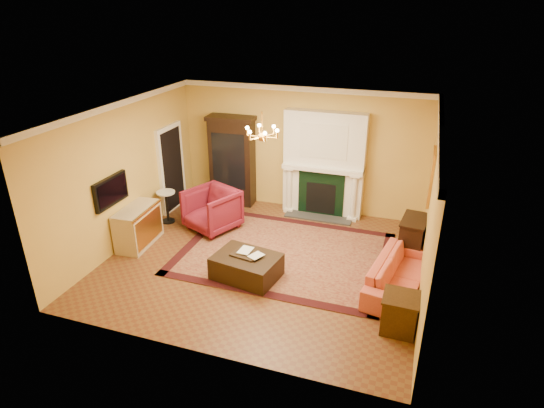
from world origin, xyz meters
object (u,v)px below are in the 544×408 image
at_px(china_cabinet, 233,163).
at_px(pedestal_table, 167,205).
at_px(console_table, 412,240).
at_px(coral_sofa, 399,269).
at_px(leather_ottoman, 247,266).
at_px(end_table, 399,314).
at_px(wingback_armchair, 212,208).
at_px(commode, 138,226).

bearing_deg(china_cabinet, pedestal_table, -125.90).
relative_size(china_cabinet, console_table, 2.52).
bearing_deg(coral_sofa, leather_ottoman, 111.07).
bearing_deg(china_cabinet, end_table, -43.65).
relative_size(wingback_armchair, console_table, 1.23).
bearing_deg(china_cabinet, wingback_armchair, -88.08).
height_order(coral_sofa, end_table, coral_sofa).
xyz_separation_m(commode, end_table, (5.45, -1.10, -0.12)).
height_order(end_table, console_table, console_table).
bearing_deg(console_table, leather_ottoman, -142.87).
height_order(wingback_armchair, coral_sofa, wingback_armchair).
distance_m(pedestal_table, console_table, 5.48).
bearing_deg(commode, china_cabinet, 65.00).
distance_m(wingback_armchair, leather_ottoman, 2.19).
bearing_deg(china_cabinet, console_table, -21.13).
height_order(wingback_armchair, end_table, wingback_armchair).
bearing_deg(wingback_armchair, coral_sofa, 9.70).
height_order(wingback_armchair, pedestal_table, wingback_armchair).
distance_m(commode, leather_ottoman, 2.69).
xyz_separation_m(pedestal_table, coral_sofa, (5.32, -1.06, -0.05)).
height_order(pedestal_table, commode, commode).
bearing_deg(coral_sofa, china_cabinet, 68.72).
bearing_deg(leather_ottoman, wingback_armchair, 141.50).
height_order(commode, leather_ottoman, commode).
xyz_separation_m(china_cabinet, commode, (-1.04, -2.68, -0.65)).
distance_m(china_cabinet, coral_sofa, 5.09).
xyz_separation_m(wingback_armchair, end_table, (4.28, -2.24, -0.22)).
bearing_deg(pedestal_table, end_table, -22.27).
height_order(commode, end_table, commode).
relative_size(china_cabinet, pedestal_table, 2.80).
bearing_deg(wingback_armchair, china_cabinet, 119.10).
bearing_deg(end_table, pedestal_table, 157.73).
bearing_deg(wingback_armchair, end_table, -3.49).
relative_size(wingback_armchair, pedestal_table, 1.36).
xyz_separation_m(pedestal_table, leather_ottoman, (2.61, -1.59, -0.21)).
relative_size(pedestal_table, coral_sofa, 0.38).
distance_m(wingback_armchair, coral_sofa, 4.32).
height_order(wingback_armchair, console_table, wingback_armchair).
xyz_separation_m(wingback_armchair, pedestal_table, (-1.14, -0.02, -0.08)).
distance_m(pedestal_table, commode, 1.12).
relative_size(pedestal_table, commode, 0.68).
bearing_deg(end_table, leather_ottoman, 167.36).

